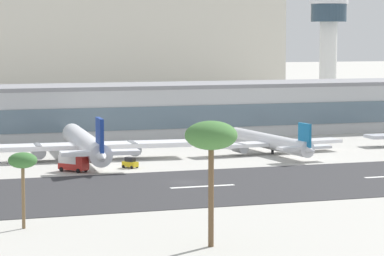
% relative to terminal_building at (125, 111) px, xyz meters
% --- Properties ---
extents(ground_plane, '(1400.00, 1400.00, 0.00)m').
position_rel_terminal_building_xyz_m(ground_plane, '(-9.18, -79.11, -6.96)').
color(ground_plane, '#B2AFA8').
extents(runway_strip, '(800.00, 39.65, 0.08)m').
position_rel_terminal_building_xyz_m(runway_strip, '(-9.18, -84.92, -6.92)').
color(runway_strip, '#2D2D30').
rests_on(runway_strip, ground_plane).
extents(runway_centreline_dash_4, '(12.00, 1.20, 0.01)m').
position_rel_terminal_building_xyz_m(runway_centreline_dash_4, '(-7.88, -84.92, -6.88)').
color(runway_centreline_dash_4, white).
rests_on(runway_centreline_dash_4, runway_strip).
extents(terminal_building, '(207.22, 22.20, 13.92)m').
position_rel_terminal_building_xyz_m(terminal_building, '(0.00, 0.00, 0.00)').
color(terminal_building, '#B7BABC').
rests_on(terminal_building, ground_plane).
extents(control_tower, '(12.72, 12.72, 38.25)m').
position_rel_terminal_building_xyz_m(control_tower, '(80.71, 43.22, 18.11)').
color(control_tower, silver).
rests_on(control_tower, ground_plane).
extents(distant_hotel_block, '(135.71, 27.63, 47.83)m').
position_rel_terminal_building_xyz_m(distant_hotel_block, '(37.49, 146.38, 16.95)').
color(distant_hotel_block, beige).
rests_on(distant_hotel_block, ground_plane).
extents(airliner_navy_tail_gate_1, '(45.87, 51.61, 10.77)m').
position_rel_terminal_building_xyz_m(airliner_navy_tail_gate_1, '(-19.90, -43.47, -3.53)').
color(airliner_navy_tail_gate_1, white).
rests_on(airliner_navy_tail_gate_1, ground_plane).
extents(airliner_blue_tail_gate_2, '(35.51, 39.36, 8.22)m').
position_rel_terminal_building_xyz_m(airliner_blue_tail_gate_2, '(22.40, -45.68, -4.35)').
color(airliner_blue_tail_gate_2, silver).
rests_on(airliner_blue_tail_gate_2, ground_plane).
extents(service_baggage_tug_0, '(3.15, 3.55, 2.20)m').
position_rel_terminal_building_xyz_m(service_baggage_tug_0, '(-13.92, -57.48, -5.92)').
color(service_baggage_tug_0, gold).
rests_on(service_baggage_tug_0, ground_plane).
extents(service_box_truck_2, '(5.68, 6.15, 3.25)m').
position_rel_terminal_building_xyz_m(service_box_truck_2, '(-25.86, -59.05, -5.18)').
color(service_box_truck_2, '#B2231E').
rests_on(service_box_truck_2, ground_plane).
extents(palm_tree_0, '(4.04, 4.04, 10.71)m').
position_rel_terminal_building_xyz_m(palm_tree_0, '(-43.51, -111.53, 2.36)').
color(palm_tree_0, brown).
rests_on(palm_tree_0, ground_plane).
extents(palm_tree_1, '(6.69, 6.69, 16.11)m').
position_rel_terminal_building_xyz_m(palm_tree_1, '(-22.57, -130.48, 7.01)').
color(palm_tree_1, brown).
rests_on(palm_tree_1, ground_plane).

